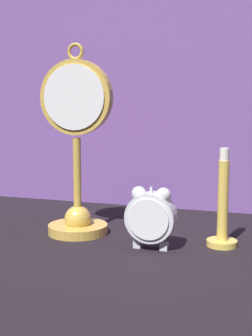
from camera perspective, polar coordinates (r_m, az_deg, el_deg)
ground_plane at (r=0.76m, az=-1.93°, el=-9.87°), size 4.00×4.00×0.00m
fabric_backdrop_drape at (r=1.05m, az=4.42°, el=16.36°), size 1.37×0.01×0.77m
pocket_watch_on_stand at (r=0.82m, az=-6.02°, el=1.42°), size 0.13×0.11×0.33m
alarm_clock_twin_bell at (r=0.74m, az=3.04°, el=-5.75°), size 0.08×0.03×0.10m
brass_candlestick at (r=0.78m, az=11.70°, el=-5.40°), size 0.05×0.05×0.16m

